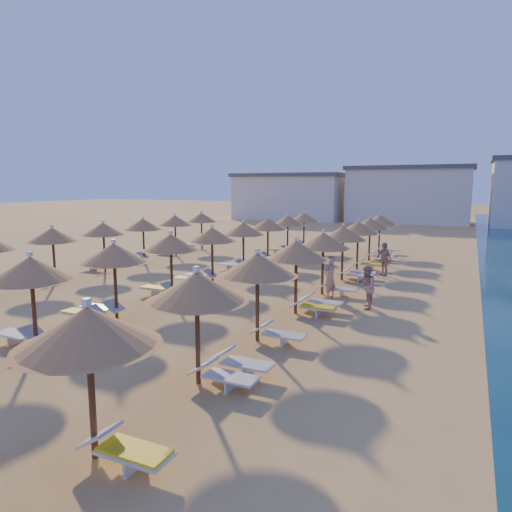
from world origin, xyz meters
The scene contains 9 objects.
ground centered at (0.00, 0.00, 0.00)m, with size 220.00×220.00×0.00m, color tan.
hotel_blocks centered at (3.41, 45.65, 3.70)m, with size 48.70×9.77×8.10m.
parasol_row_east centered at (3.58, 1.08, 2.36)m, with size 2.52×33.28×2.91m.
parasol_row_west centered at (-2.08, 1.08, 2.36)m, with size 2.52×33.28×2.91m.
parasol_row_inland centered at (-9.07, 2.79, 2.36)m, with size 2.52×23.02×2.91m.
loungers centered at (-1.31, 1.27, 0.34)m, with size 15.76×31.37×0.66m.
beachgoer_a centered at (4.10, 2.14, 0.92)m, with size 0.67×0.44×1.84m, color tan.
beachgoer_b centered at (5.85, 1.14, 0.87)m, with size 0.84×0.66×1.73m, color tan.
beachgoer_c centered at (5.30, 8.36, 0.90)m, with size 1.06×0.44×1.80m, color tan.
Camera 1 is at (9.35, -16.43, 4.79)m, focal length 32.00 mm.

